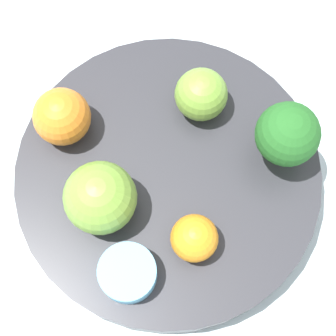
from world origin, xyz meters
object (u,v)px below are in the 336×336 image
Objects in this scene: bowl at (168,179)px; orange_back at (62,116)px; small_cup at (128,273)px; apple_green at (100,198)px; broccoli at (287,135)px; apple_red at (199,94)px; orange_front at (194,238)px.

orange_back is at bearing -0.41° from bowl.
apple_green is at bearing -44.39° from small_cup.
apple_red is (0.08, -0.01, -0.02)m from broccoli.
bowl is 3.82× the size of broccoli.
small_cup reaches higher than bowl.
broccoli is (-0.08, -0.05, 0.06)m from bowl.
small_cup is (-0.04, 0.04, -0.02)m from apple_green.
apple_red is at bearing -105.64° from apple_green.
apple_green is 1.28× the size of small_cup.
apple_red reaches higher than small_cup.
apple_red is 0.12m from orange_front.
orange_front is (-0.08, -0.00, -0.01)m from apple_green.
orange_back is 0.14m from small_cup.
apple_red is at bearing -9.13° from broccoli.
apple_green reaches higher than bowl.
broccoli is 1.41× the size of orange_back.
broccoli is 1.50× the size of small_cup.
apple_green is at bearing 54.98° from bowl.
apple_red is at bearing -88.07° from bowl.
broccoli reaches higher than small_cup.
broccoli is 0.08m from apple_red.
orange_front reaches higher than small_cup.
small_cup is (-0.01, 0.09, 0.03)m from bowl.
apple_red is 1.19× the size of orange_front.
apple_red reaches higher than bowl.
small_cup is (-0.10, 0.09, -0.01)m from orange_back.
orange_back is 1.06× the size of small_cup.
apple_red is 0.93× the size of orange_back.
apple_red is 0.12m from apple_green.
orange_back is (0.14, -0.05, 0.01)m from orange_front.
orange_back is (0.17, 0.05, -0.02)m from broccoli.
bowl is 0.10m from orange_back.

